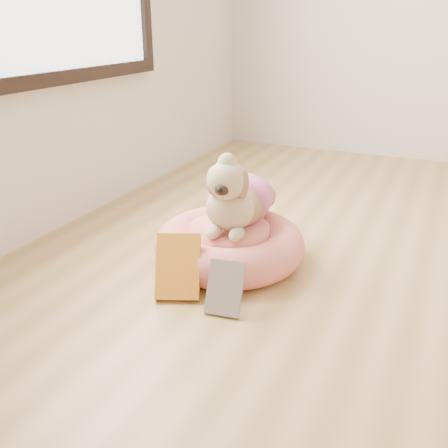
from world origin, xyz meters
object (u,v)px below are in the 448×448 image
at_px(book_white, 225,288).
at_px(dog, 237,185).
at_px(pet_bed, 229,244).
at_px(book_yellow, 178,267).

bearing_deg(book_white, dog, 99.81).
bearing_deg(pet_bed, dog, 56.81).
xyz_separation_m(book_yellow, book_white, (0.20, -0.03, -0.02)).
xyz_separation_m(dog, book_yellow, (-0.08, -0.33, -0.21)).
xyz_separation_m(pet_bed, dog, (0.02, 0.03, 0.24)).
distance_m(pet_bed, dog, 0.24).
distance_m(pet_bed, book_white, 0.36).
bearing_deg(book_yellow, dog, 53.53).
height_order(dog, book_yellow, dog).
bearing_deg(book_yellow, pet_bed, 55.57).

